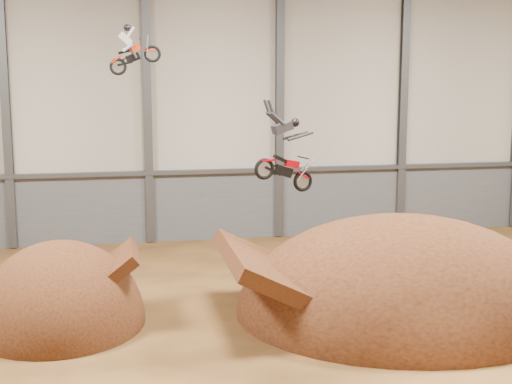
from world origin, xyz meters
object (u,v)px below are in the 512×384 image
at_px(landing_ramp, 401,311).
at_px(fmx_rider_a, 138,44).
at_px(fmx_rider_b, 281,147).
at_px(takeoff_ramp, 61,324).

distance_m(landing_ramp, fmx_rider_a, 13.42).
xyz_separation_m(landing_ramp, fmx_rider_b, (-4.16, 1.36, 5.87)).
bearing_deg(fmx_rider_a, landing_ramp, -15.77).
height_order(landing_ramp, fmx_rider_a, fmx_rider_a).
relative_size(landing_ramp, fmx_rider_a, 6.34).
bearing_deg(fmx_rider_b, takeoff_ramp, 168.80).
relative_size(takeoff_ramp, fmx_rider_b, 2.07).
distance_m(takeoff_ramp, landing_ramp, 11.98).
bearing_deg(landing_ramp, fmx_rider_a, 162.49).
height_order(fmx_rider_a, fmx_rider_b, fmx_rider_a).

